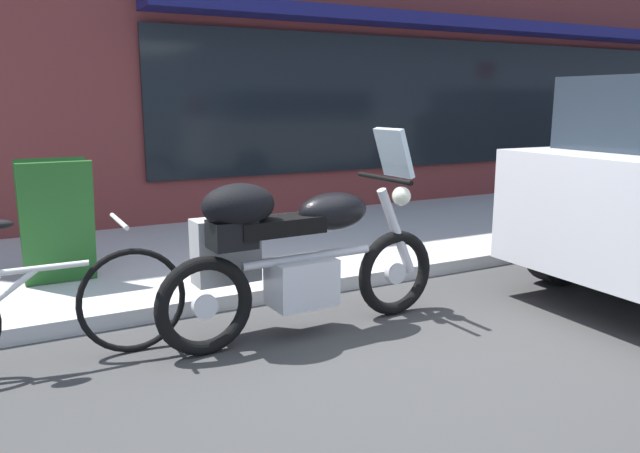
{
  "coord_description": "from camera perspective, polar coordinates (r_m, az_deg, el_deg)",
  "views": [
    {
      "loc": [
        -2.07,
        -3.17,
        1.59
      ],
      "look_at": [
        -0.01,
        0.67,
        0.7
      ],
      "focal_mm": 34.69,
      "sensor_mm": 36.0,
      "label": 1
    }
  ],
  "objects": [
    {
      "name": "parked_bicycle",
      "position": [
        4.06,
        -24.6,
        -6.95
      ],
      "size": [
        1.77,
        0.48,
        0.93
      ],
      "color": "black",
      "rests_on": "ground_plane"
    },
    {
      "name": "ground_plane",
      "position": [
        4.1,
        4.68,
        -11.28
      ],
      "size": [
        80.0,
        80.0,
        0.0
      ],
      "primitive_type": "plane",
      "color": "#393939"
    },
    {
      "name": "touring_motorcycle",
      "position": [
        4.17,
        -2.89,
        -2.13
      ],
      "size": [
        2.14,
        0.63,
        1.4
      ],
      "color": "black",
      "rests_on": "ground_plane"
    },
    {
      "name": "sandwich_board_sign",
      "position": [
        5.44,
        -23.11,
        0.42
      ],
      "size": [
        0.55,
        0.43,
        1.0
      ],
      "color": "#1E511E",
      "rests_on": "sidewalk_curb"
    }
  ]
}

